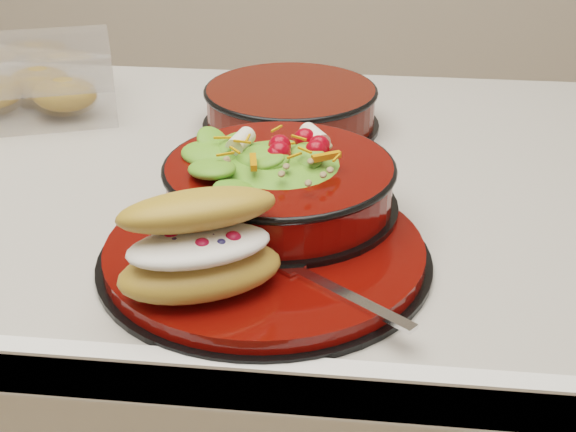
# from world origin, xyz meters

# --- Properties ---
(dinner_plate) EXTENTS (0.32, 0.32, 0.02)m
(dinner_plate) POSITION_xyz_m (0.17, -0.21, 0.91)
(dinner_plate) COLOR black
(dinner_plate) RESTS_ON island_counter
(salad_bowl) EXTENTS (0.24, 0.24, 0.10)m
(salad_bowl) POSITION_xyz_m (0.17, -0.13, 0.96)
(salad_bowl) COLOR black
(salad_bowl) RESTS_ON dinner_plate
(croissant) EXTENTS (0.16, 0.14, 0.09)m
(croissant) POSITION_xyz_m (0.12, -0.29, 0.96)
(croissant) COLOR #BD8439
(croissant) RESTS_ON dinner_plate
(fork) EXTENTS (0.14, 0.11, 0.00)m
(fork) POSITION_xyz_m (0.23, -0.28, 0.92)
(fork) COLOR silver
(fork) RESTS_ON dinner_plate
(pastry_box) EXTENTS (0.28, 0.24, 0.09)m
(pastry_box) POSITION_xyz_m (-0.21, 0.15, 0.94)
(pastry_box) COLOR white
(pastry_box) RESTS_ON island_counter
(extra_bowl) EXTENTS (0.23, 0.23, 0.05)m
(extra_bowl) POSITION_xyz_m (0.15, 0.14, 0.93)
(extra_bowl) COLOR black
(extra_bowl) RESTS_ON island_counter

